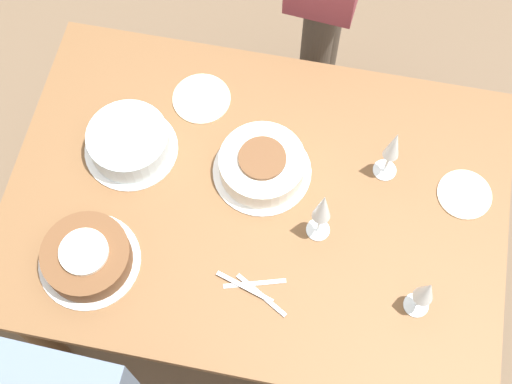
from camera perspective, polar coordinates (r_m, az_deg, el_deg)
The scene contains 11 objects.
ground_plane at distance 2.71m, azimuth 0.00°, elevation -6.86°, with size 12.00×12.00×0.00m, color brown.
dining_table at distance 2.12m, azimuth 0.00°, elevation -1.74°, with size 1.42×0.99×0.73m.
cake_center_white at distance 2.02m, azimuth 0.39°, elevation 2.17°, with size 0.29×0.29×0.09m.
cake_front_chocolate at distance 1.97m, azimuth -13.36°, elevation -5.08°, with size 0.28×0.28×0.08m.
cake_back_decorated at distance 2.08m, azimuth -10.11°, elevation 3.92°, with size 0.27×0.27×0.09m.
wine_glass_near at distance 1.85m, azimuth 5.34°, elevation -1.32°, with size 0.07×0.07×0.23m.
wine_glass_far at distance 1.85m, azimuth 13.43°, elevation -7.79°, with size 0.07×0.07×0.19m.
wine_glass_extra at distance 1.97m, azimuth 10.90°, elevation 3.53°, with size 0.07×0.07×0.22m.
dessert_plate_left at distance 2.18m, azimuth -4.38°, elevation 7.45°, with size 0.18×0.18×0.01m.
dessert_plate_right at distance 2.11m, azimuth 16.33°, elevation -0.19°, with size 0.16×0.16×0.01m.
fork_pile at distance 1.93m, azimuth -0.19°, elevation -7.73°, with size 0.21×0.11×0.01m.
Camera 1 is at (0.16, -0.80, 2.58)m, focal length 50.00 mm.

